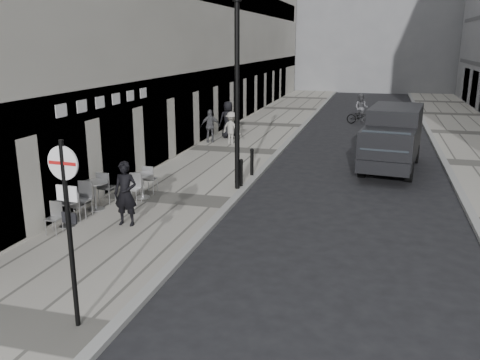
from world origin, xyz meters
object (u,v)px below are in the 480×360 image
object	(u,v)px
sign_post	(68,211)
cyclist	(361,112)
lamppost	(237,83)
panel_van	(393,135)
walking_man	(126,194)

from	to	relation	value
sign_post	cyclist	distance (m)	25.19
sign_post	cyclist	bearing A→B (deg)	85.43
cyclist	lamppost	bearing A→B (deg)	-87.04
lamppost	panel_van	distance (m)	7.23
sign_post	cyclist	xyz separation A→B (m)	(3.81, 24.85, -1.50)
walking_man	panel_van	xyz separation A→B (m)	(6.94, 8.83, 0.36)
walking_man	panel_van	distance (m)	11.24
walking_man	cyclist	distance (m)	20.77
walking_man	sign_post	bearing A→B (deg)	-74.96
panel_van	cyclist	distance (m)	11.37
panel_van	lamppost	bearing A→B (deg)	-129.92
lamppost	sign_post	bearing A→B (deg)	-92.56
sign_post	lamppost	xyz separation A→B (m)	(0.40, 8.94, 1.41)
sign_post	panel_van	world-z (taller)	sign_post
walking_man	cyclist	bearing A→B (deg)	72.53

